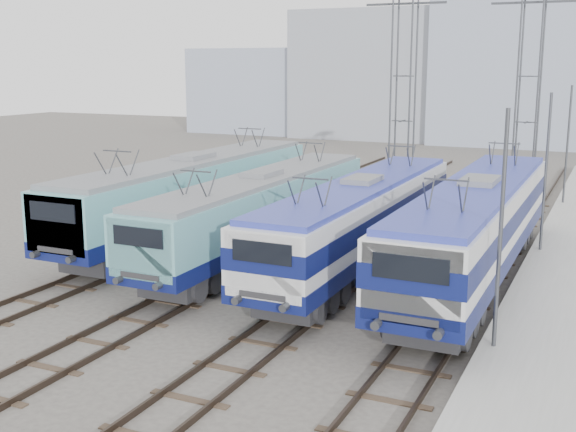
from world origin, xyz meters
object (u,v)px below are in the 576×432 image
(locomotive_far_right, at_px, (476,222))
(catenary_tower_west, at_px, (403,92))
(locomotive_center_left, at_px, (260,208))
(catenary_tower_east, at_px, (528,92))
(mast_front, at_px, (500,236))
(mast_mid, at_px, (545,176))
(locomotive_far_left, at_px, (192,190))
(mast_rear, at_px, (567,147))
(locomotive_center_right, at_px, (360,216))

(locomotive_far_right, height_order, catenary_tower_west, catenary_tower_west)
(locomotive_center_left, xyz_separation_m, catenary_tower_east, (8.75, 15.34, 4.48))
(mast_front, distance_m, mast_mid, 12.00)
(mast_front, bearing_deg, locomotive_far_left, 151.18)
(catenary_tower_west, height_order, catenary_tower_east, same)
(locomotive_center_left, relative_size, mast_rear, 2.48)
(mast_mid, bearing_deg, locomotive_center_left, -153.79)
(catenary_tower_west, xyz_separation_m, catenary_tower_east, (6.50, 2.00, 0.00))
(mast_mid, bearing_deg, mast_front, -90.00)
(locomotive_far_right, bearing_deg, locomotive_far_left, 172.98)
(catenary_tower_west, bearing_deg, locomotive_far_right, -62.94)
(locomotive_center_right, bearing_deg, mast_rear, 69.93)
(catenary_tower_west, relative_size, mast_front, 1.71)
(locomotive_center_left, bearing_deg, catenary_tower_west, 80.43)
(locomotive_center_left, distance_m, locomotive_center_right, 4.50)
(catenary_tower_east, xyz_separation_m, mast_rear, (2.10, 2.00, -3.14))
(mast_mid, bearing_deg, locomotive_far_right, -109.53)
(mast_mid, bearing_deg, locomotive_center_right, -139.72)
(locomotive_far_right, xyz_separation_m, mast_mid, (1.85, 5.21, 1.12))
(locomotive_far_right, bearing_deg, catenary_tower_east, 90.94)
(locomotive_center_left, xyz_separation_m, locomotive_center_right, (4.50, -0.04, 0.08))
(mast_mid, distance_m, mast_rear, 12.00)
(mast_front, relative_size, mast_mid, 1.00)
(locomotive_far_right, xyz_separation_m, mast_rear, (1.85, 17.21, 1.12))
(locomotive_far_right, distance_m, mast_front, 7.12)
(locomotive_center_left, relative_size, catenary_tower_west, 1.44)
(locomotive_center_right, bearing_deg, mast_front, -46.19)
(locomotive_far_left, xyz_separation_m, locomotive_far_right, (13.50, -1.66, 0.05))
(locomotive_center_left, bearing_deg, locomotive_far_left, 158.33)
(locomotive_center_left, xyz_separation_m, mast_mid, (10.85, 5.34, 1.33))
(locomotive_far_left, distance_m, catenary_tower_west, 14.06)
(locomotive_far_left, xyz_separation_m, catenary_tower_west, (6.75, 11.55, 4.31))
(locomotive_far_right, xyz_separation_m, catenary_tower_east, (-0.25, 15.21, 4.26))
(catenary_tower_east, bearing_deg, locomotive_far_right, -89.06)
(catenary_tower_east, xyz_separation_m, mast_mid, (2.10, -10.00, -3.14))
(locomotive_far_left, distance_m, catenary_tower_east, 19.44)
(locomotive_far_left, bearing_deg, locomotive_center_left, -21.67)
(locomotive_far_left, distance_m, locomotive_center_right, 9.18)
(catenary_tower_east, bearing_deg, locomotive_center_left, -119.70)
(locomotive_far_left, distance_m, mast_mid, 15.80)
(locomotive_far_left, relative_size, mast_front, 2.68)
(locomotive_center_right, bearing_deg, mast_mid, 40.28)
(locomotive_far_right, bearing_deg, locomotive_center_right, -177.88)
(mast_front, bearing_deg, mast_mid, 90.00)
(locomotive_far_left, xyz_separation_m, catenary_tower_east, (13.25, 13.55, 4.31))
(locomotive_center_left, relative_size, locomotive_center_right, 0.99)
(locomotive_center_right, bearing_deg, locomotive_center_left, 179.49)
(locomotive_center_left, bearing_deg, mast_rear, 57.97)
(catenary_tower_west, bearing_deg, locomotive_far_left, -120.30)
(catenary_tower_west, xyz_separation_m, mast_mid, (8.60, -8.00, -3.14))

